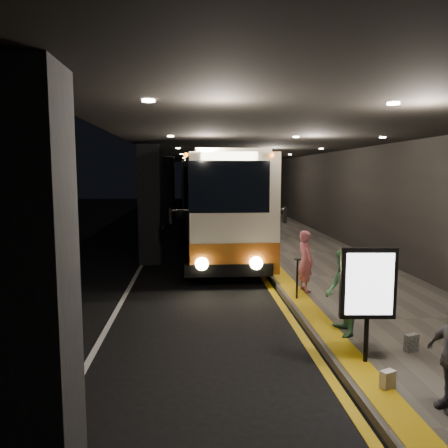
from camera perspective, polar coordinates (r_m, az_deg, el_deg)
name	(u,v)px	position (r m, az deg, el deg)	size (l,w,h in m)	color
ground	(190,291)	(12.72, -4.43, -8.72)	(90.00, 90.00, 0.00)	black
lane_line_white	(146,258)	(17.69, -10.18, -4.38)	(0.12, 50.00, 0.01)	silver
kerb_stripe_yellow	(249,256)	(17.73, 3.32, -4.26)	(0.18, 50.00, 0.01)	gold
sidewalk	(308,254)	(18.18, 10.86, -3.87)	(4.50, 50.00, 0.15)	#514C44
tactile_strip	(262,253)	(17.77, 4.92, -3.75)	(0.50, 50.00, 0.01)	gold
terminal_wall	(364,182)	(18.59, 17.81, 5.24)	(0.10, 50.00, 6.00)	black
support_columns	(150,205)	(16.38, -9.66, 2.50)	(0.80, 24.80, 4.40)	black
canopy	(254,141)	(17.46, 3.92, 10.72)	(9.00, 50.00, 0.40)	black
coach_main	(217,207)	(18.66, -0.91, 2.21)	(3.00, 12.83, 3.98)	beige
coach_second	(203,194)	(29.79, -2.71, 3.93)	(2.74, 12.72, 4.00)	beige
coach_third	(202,189)	(44.74, -2.86, 4.61)	(3.10, 11.50, 3.57)	beige
passenger_boarding	(305,261)	(12.15, 10.58, -4.76)	(0.61, 0.40, 1.68)	#A64D56
passenger_waiting_green	(343,292)	(9.11, 15.33, -8.58)	(0.84, 0.52, 1.74)	#488252
bag_polka	(411,343)	(8.90, 23.26, -14.07)	(0.26, 0.11, 0.32)	black
bag_plain	(388,380)	(7.40, 20.60, -18.48)	(0.22, 0.13, 0.28)	silver
info_sign	(368,286)	(7.80, 18.34, -7.64)	(0.95, 0.18, 1.99)	black
stanchion_post	(297,279)	(11.42, 9.53, -7.11)	(0.05, 0.05, 1.04)	black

